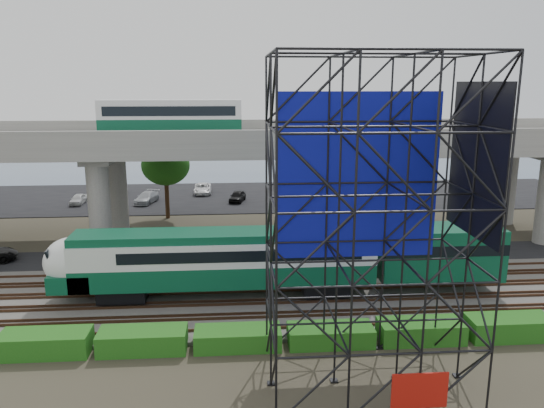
{
  "coord_description": "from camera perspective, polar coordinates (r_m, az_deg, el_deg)",
  "views": [
    {
      "loc": [
        0.91,
        -30.3,
        13.84
      ],
      "look_at": [
        3.59,
        6.0,
        5.46
      ],
      "focal_mm": 35.0,
      "sensor_mm": 36.0,
      "label": 1
    }
  ],
  "objects": [
    {
      "name": "scaffold_tower",
      "position": [
        24.0,
        10.69,
        -2.65
      ],
      "size": [
        9.36,
        6.36,
        15.0
      ],
      "color": "black",
      "rests_on": "ground"
    },
    {
      "name": "parking_lot",
      "position": [
        65.77,
        -4.92,
        0.8
      ],
      "size": [
        90.0,
        18.0,
        0.08
      ],
      "primitive_type": "cube",
      "color": "black",
      "rests_on": "ground"
    },
    {
      "name": "parked_cars",
      "position": [
        65.37,
        -4.11,
        1.33
      ],
      "size": [
        37.85,
        9.69,
        1.31
      ],
      "color": "silver",
      "rests_on": "parking_lot"
    },
    {
      "name": "rail_tracks",
      "position": [
        35.04,
        -5.47,
        -9.86
      ],
      "size": [
        90.0,
        9.52,
        0.16
      ],
      "color": "#472D1E",
      "rests_on": "ballast_bed"
    },
    {
      "name": "commuter_train",
      "position": [
        34.14,
        -1.5,
        -5.76
      ],
      "size": [
        29.3,
        3.06,
        4.3
      ],
      "color": "black",
      "rests_on": "rail_tracks"
    },
    {
      "name": "service_road",
      "position": [
        43.08,
        -5.24,
        -5.78
      ],
      "size": [
        90.0,
        5.0,
        0.08
      ],
      "primitive_type": "cube",
      "color": "black",
      "rests_on": "ground"
    },
    {
      "name": "ballast_bed",
      "position": [
        35.11,
        -5.46,
        -10.14
      ],
      "size": [
        90.0,
        12.0,
        0.2
      ],
      "primitive_type": "cube",
      "color": "slate",
      "rests_on": "ground"
    },
    {
      "name": "ground",
      "position": [
        33.32,
        -5.52,
        -11.64
      ],
      "size": [
        140.0,
        140.0,
        0.0
      ],
      "primitive_type": "plane",
      "color": "#474233",
      "rests_on": "ground"
    },
    {
      "name": "overpass",
      "position": [
        46.66,
        -5.73,
        5.97
      ],
      "size": [
        80.0,
        12.0,
        12.4
      ],
      "color": "#9E9B93",
      "rests_on": "ground"
    },
    {
      "name": "harbor_water",
      "position": [
        87.41,
        -4.78,
        3.81
      ],
      "size": [
        140.0,
        40.0,
        0.03
      ],
      "primitive_type": "cube",
      "color": "#41526B",
      "rests_on": "ground"
    },
    {
      "name": "hedge_strip",
      "position": [
        29.2,
        -3.69,
        -14.12
      ],
      "size": [
        34.6,
        1.8,
        1.2
      ],
      "color": "#135613",
      "rests_on": "ground"
    },
    {
      "name": "trees",
      "position": [
        47.53,
        -10.91,
        2.7
      ],
      "size": [
        40.94,
        16.94,
        7.69
      ],
      "color": "#382314",
      "rests_on": "ground"
    }
  ]
}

